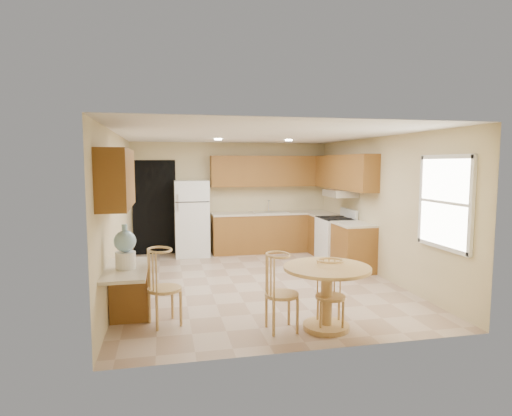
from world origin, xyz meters
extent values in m
plane|color=tan|center=(0.00, 0.00, 0.00)|extent=(5.50, 5.50, 0.00)
cube|color=white|center=(0.00, 0.00, 2.50)|extent=(4.50, 5.50, 0.02)
cube|color=beige|center=(0.00, 2.75, 1.25)|extent=(4.50, 0.02, 2.50)
cube|color=beige|center=(0.00, -2.75, 1.25)|extent=(4.50, 0.02, 2.50)
cube|color=beige|center=(-2.25, 0.00, 1.25)|extent=(0.02, 5.50, 2.50)
cube|color=beige|center=(2.25, 0.00, 1.25)|extent=(0.02, 5.50, 2.50)
cube|color=black|center=(-1.75, 2.73, 1.05)|extent=(0.90, 0.02, 2.10)
cube|color=brown|center=(0.88, 2.45, 0.43)|extent=(2.75, 0.60, 0.87)
cube|color=beige|center=(0.88, 2.45, 0.89)|extent=(2.75, 0.63, 0.04)
cube|color=brown|center=(1.95, 1.85, 0.43)|extent=(0.60, 0.59, 0.87)
cube|color=beige|center=(1.95, 1.85, 0.89)|extent=(0.63, 0.59, 0.04)
cube|color=brown|center=(1.95, 0.40, 0.43)|extent=(0.60, 0.80, 0.87)
cube|color=beige|center=(1.95, 0.40, 0.89)|extent=(0.63, 0.80, 0.04)
cube|color=brown|center=(0.88, 2.58, 1.85)|extent=(2.75, 0.33, 0.70)
cube|color=brown|center=(2.08, 1.21, 1.85)|extent=(0.33, 2.42, 0.70)
cube|color=brown|center=(-2.08, -1.60, 1.85)|extent=(0.33, 1.40, 0.70)
cube|color=silver|center=(0.85, 2.45, 0.91)|extent=(0.78, 0.44, 0.01)
cube|color=silver|center=(2.00, 1.18, 1.42)|extent=(0.50, 0.76, 0.14)
cube|color=brown|center=(-2.00, -1.32, 0.36)|extent=(0.48, 0.42, 0.72)
cube|color=beige|center=(-2.00, -1.70, 0.75)|extent=(0.50, 1.20, 0.04)
cube|color=white|center=(2.23, -1.85, 1.50)|extent=(0.05, 1.00, 1.20)
cube|color=white|center=(2.22, -1.85, 2.12)|extent=(0.05, 1.10, 0.06)
cube|color=white|center=(2.22, -1.85, 0.88)|extent=(0.05, 1.10, 0.06)
cube|color=white|center=(2.22, -2.38, 1.50)|extent=(0.05, 0.06, 1.28)
cube|color=white|center=(2.22, -1.32, 1.50)|extent=(0.05, 0.06, 1.28)
cylinder|color=white|center=(-0.50, 1.20, 2.48)|extent=(0.14, 0.14, 0.02)
cylinder|color=white|center=(0.90, 1.20, 2.48)|extent=(0.14, 0.14, 0.02)
cube|color=white|center=(-0.95, 2.40, 0.83)|extent=(0.73, 0.68, 1.66)
cube|color=black|center=(-0.95, 2.05, 1.22)|extent=(0.72, 0.01, 0.02)
cube|color=silver|center=(-1.26, 2.04, 1.12)|extent=(0.03, 0.03, 0.18)
cube|color=silver|center=(-1.26, 2.04, 1.32)|extent=(0.03, 0.03, 0.14)
cube|color=white|center=(1.92, 1.18, 0.45)|extent=(0.65, 0.76, 0.90)
cube|color=black|center=(1.92, 1.18, 0.91)|extent=(0.64, 0.75, 0.02)
cube|color=white|center=(2.20, 1.18, 1.00)|extent=(0.06, 0.76, 0.18)
cylinder|color=tan|center=(0.39, -2.20, 0.03)|extent=(0.57, 0.57, 0.06)
cylinder|color=tan|center=(0.39, -2.20, 0.38)|extent=(0.14, 0.14, 0.70)
cylinder|color=tan|center=(0.39, -2.20, 0.77)|extent=(1.06, 1.06, 0.04)
cylinder|color=tan|center=(-0.16, -2.13, 0.45)|extent=(0.42, 0.42, 0.04)
cylinder|color=tan|center=(-0.31, -1.98, 0.22)|extent=(0.04, 0.04, 0.45)
cylinder|color=tan|center=(-0.01, -1.98, 0.22)|extent=(0.04, 0.04, 0.45)
cylinder|color=tan|center=(-0.31, -2.28, 0.22)|extent=(0.04, 0.04, 0.45)
cylinder|color=tan|center=(-0.01, -2.28, 0.22)|extent=(0.04, 0.04, 0.45)
cylinder|color=tan|center=(0.44, -2.20, 0.40)|extent=(0.37, 0.37, 0.04)
cylinder|color=tan|center=(0.31, -2.07, 0.20)|extent=(0.03, 0.03, 0.40)
cylinder|color=tan|center=(0.57, -2.07, 0.20)|extent=(0.03, 0.03, 0.40)
cylinder|color=tan|center=(0.31, -2.33, 0.20)|extent=(0.03, 0.03, 0.40)
cylinder|color=tan|center=(0.57, -2.33, 0.20)|extent=(0.03, 0.03, 0.40)
cylinder|color=tan|center=(-1.55, -1.63, 0.46)|extent=(0.43, 0.43, 0.04)
cylinder|color=tan|center=(-1.70, -1.48, 0.23)|extent=(0.04, 0.04, 0.46)
cylinder|color=tan|center=(-1.40, -1.48, 0.23)|extent=(0.04, 0.04, 0.46)
cylinder|color=tan|center=(-1.70, -1.79, 0.23)|extent=(0.04, 0.04, 0.46)
cylinder|color=tan|center=(-1.40, -1.79, 0.23)|extent=(0.04, 0.04, 0.46)
cylinder|color=white|center=(-2.00, -1.74, 0.87)|extent=(0.24, 0.24, 0.20)
sphere|color=#86B4CF|center=(-2.00, -1.74, 1.11)|extent=(0.26, 0.26, 0.26)
cylinder|color=#86B4CF|center=(-2.00, -1.74, 1.27)|extent=(0.07, 0.07, 0.07)
camera|label=1|loc=(-1.53, -6.99, 2.03)|focal=30.00mm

